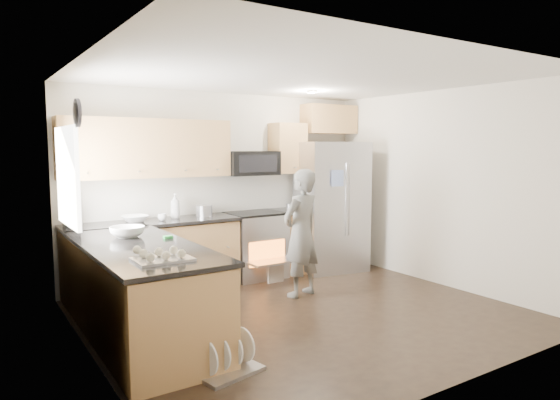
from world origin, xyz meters
TOP-DOWN VIEW (x-y plane):
  - ground at (0.00, 0.00)m, footprint 4.50×4.50m
  - room_shell at (-0.04, 0.02)m, footprint 4.54×4.04m
  - back_cabinet_run at (-0.59, 1.75)m, footprint 4.45×0.64m
  - peninsula at (-1.75, 0.25)m, footprint 0.96×2.36m
  - stove_range at (0.35, 1.69)m, footprint 0.76×0.97m
  - refrigerator at (1.53, 1.45)m, footprint 1.05×0.88m
  - person at (0.36, 0.59)m, footprint 0.65×0.52m
  - dish_rack at (-1.40, -0.81)m, footprint 0.60×0.52m

SIDE VIEW (x-z plane):
  - ground at x=0.00m, z-range 0.00..0.00m
  - dish_rack at x=-1.40m, z-range -0.08..0.25m
  - peninsula at x=-1.75m, z-range -0.05..0.98m
  - stove_range at x=0.35m, z-range -0.22..1.57m
  - person at x=0.36m, z-range 0.00..1.58m
  - refrigerator at x=1.53m, z-range 0.00..1.92m
  - back_cabinet_run at x=-0.59m, z-range -0.29..2.21m
  - room_shell at x=-0.04m, z-range 0.36..2.98m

